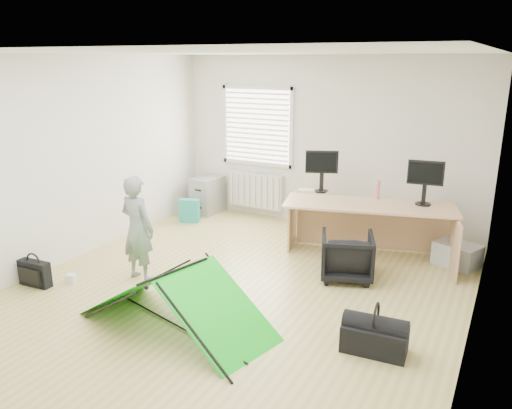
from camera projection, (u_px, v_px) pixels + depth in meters
The scene contains 18 objects.
ground at pixel (240, 289), 5.93m from camera, with size 5.50×5.50×0.00m, color tan.
back_wall at pixel (325, 143), 7.88m from camera, with size 5.00×0.02×2.70m, color silver.
window at pixel (257, 126), 8.33m from camera, with size 1.20×0.06×1.20m, color silver.
radiator at pixel (256, 190), 8.60m from camera, with size 1.00×0.12×0.60m, color silver.
desk at pixel (367, 231), 6.76m from camera, with size 2.25×0.72×0.77m, color tan.
filing_cabinet at pixel (207, 195), 8.81m from camera, with size 0.41×0.55×0.64m, color #939698.
monitor_left at pixel (322, 177), 7.21m from camera, with size 0.47×0.10×0.45m, color black.
monitor_right at pixel (424, 189), 6.57m from camera, with size 0.46×0.10×0.44m, color black.
keyboard at pixel (313, 191), 7.31m from camera, with size 0.43×0.15×0.02m, color beige.
thermos at pixel (377, 189), 6.89m from camera, with size 0.07×0.07×0.26m, color #CE7375.
office_chair at pixel (347, 256), 6.16m from camera, with size 0.62×0.64×0.58m, color black.
person at pixel (138, 228), 6.05m from camera, with size 0.48×0.32×1.32m, color gray.
kite at pixel (175, 299), 5.02m from camera, with size 2.00×0.87×0.62m, color #12C019, non-canonical shape.
storage_crate at pixel (457, 255), 6.58m from camera, with size 0.54×0.38×0.30m, color #B7BCC1.
tote_bag at pixel (189, 211), 8.33m from camera, with size 0.33×0.14×0.39m, color teal.
laptop_bag at pixel (35, 273), 5.99m from camera, with size 0.42×0.13×0.32m, color black.
white_box at pixel (71, 278), 6.10m from camera, with size 0.10×0.10×0.10m, color silver.
duffel_bag at pixel (374, 339), 4.64m from camera, with size 0.60×0.30×0.26m, color black.
Camera 1 is at (2.69, -4.69, 2.64)m, focal length 35.00 mm.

